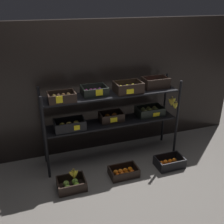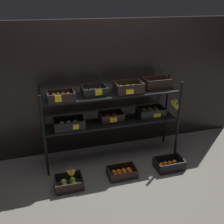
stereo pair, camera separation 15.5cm
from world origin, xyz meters
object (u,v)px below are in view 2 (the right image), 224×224
display_rack (114,106)px  banana_bunch_loose (71,173)px  crate_ground_apple_green (69,183)px  crate_ground_tangerine (122,173)px  crate_ground_center_tangerine (169,165)px

display_rack → banana_bunch_loose: (-0.65, -0.46, -0.56)m
crate_ground_apple_green → crate_ground_tangerine: (0.66, 0.02, -0.01)m
display_rack → crate_ground_apple_green: display_rack is taller
crate_ground_center_tangerine → banana_bunch_loose: (-1.25, -0.01, 0.14)m
banana_bunch_loose → display_rack: bearing=35.7°
crate_ground_apple_green → banana_bunch_loose: (0.04, 0.00, 0.14)m
crate_ground_tangerine → banana_bunch_loose: bearing=-177.9°
display_rack → crate_ground_apple_green: bearing=-145.6°
crate_ground_tangerine → banana_bunch_loose: size_ratio=2.48×
display_rack → crate_ground_center_tangerine: display_rack is taller
display_rack → crate_ground_apple_green: 1.08m
crate_ground_tangerine → banana_bunch_loose: banana_bunch_loose is taller
crate_ground_tangerine → crate_ground_center_tangerine: crate_ground_center_tangerine is taller
banana_bunch_loose → crate_ground_tangerine: bearing=2.1°
display_rack → crate_ground_apple_green: size_ratio=5.80×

